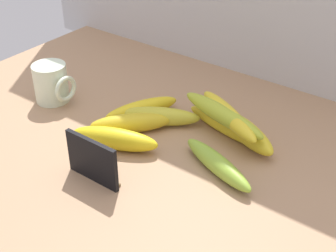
# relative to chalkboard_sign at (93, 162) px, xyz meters

# --- Properties ---
(counter_top) EXTENTS (1.10, 0.76, 0.03)m
(counter_top) POSITION_rel_chalkboard_sign_xyz_m (0.02, 0.14, -0.05)
(counter_top) COLOR tan
(counter_top) RESTS_ON ground
(chalkboard_sign) EXTENTS (0.11, 0.02, 0.08)m
(chalkboard_sign) POSITION_rel_chalkboard_sign_xyz_m (0.00, 0.00, 0.00)
(chalkboard_sign) COLOR black
(chalkboard_sign) RESTS_ON counter_top
(coffee_mug) EXTENTS (0.09, 0.07, 0.09)m
(coffee_mug) POSITION_rel_chalkboard_sign_xyz_m (-0.27, 0.15, 0.00)
(coffee_mug) COLOR silver
(coffee_mug) RESTS_ON counter_top
(banana_0) EXTENTS (0.17, 0.10, 0.04)m
(banana_0) POSITION_rel_chalkboard_sign_xyz_m (-0.03, 0.09, -0.02)
(banana_0) COLOR yellow
(banana_0) RESTS_ON counter_top
(banana_1) EXTENTS (0.21, 0.07, 0.03)m
(banana_1) POSITION_rel_chalkboard_sign_xyz_m (0.11, 0.26, -0.02)
(banana_1) COLOR yellow
(banana_1) RESTS_ON counter_top
(banana_2) EXTENTS (0.14, 0.14, 0.04)m
(banana_2) POSITION_rel_chalkboard_sign_xyz_m (-0.05, 0.15, -0.02)
(banana_2) COLOR gold
(banana_2) RESTS_ON counter_top
(banana_3) EXTENTS (0.18, 0.09, 0.03)m
(banana_3) POSITION_rel_chalkboard_sign_xyz_m (0.16, 0.15, -0.02)
(banana_3) COLOR #8EB336
(banana_3) RESTS_ON counter_top
(banana_4) EXTENTS (0.16, 0.11, 0.04)m
(banana_4) POSITION_rel_chalkboard_sign_xyz_m (0.16, 0.26, -0.02)
(banana_4) COLOR yellow
(banana_4) RESTS_ON counter_top
(banana_5) EXTENTS (0.16, 0.12, 0.04)m
(banana_5) POSITION_rel_chalkboard_sign_xyz_m (-0.02, 0.21, -0.02)
(banana_5) COLOR gold
(banana_5) RESTS_ON counter_top
(banana_6) EXTENTS (0.10, 0.16, 0.04)m
(banana_6) POSITION_rel_chalkboard_sign_xyz_m (-0.07, 0.21, -0.02)
(banana_6) COLOR yellow
(banana_6) RESTS_ON counter_top
(banana_7) EXTENTS (0.19, 0.13, 0.03)m
(banana_7) POSITION_rel_chalkboard_sign_xyz_m (0.12, 0.25, 0.01)
(banana_7) COLOR yellow
(banana_7) RESTS_ON banana_1
(banana_8) EXTENTS (0.21, 0.09, 0.03)m
(banana_8) POSITION_rel_chalkboard_sign_xyz_m (0.11, 0.25, 0.01)
(banana_8) COLOR #ABB92F
(banana_8) RESTS_ON banana_1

